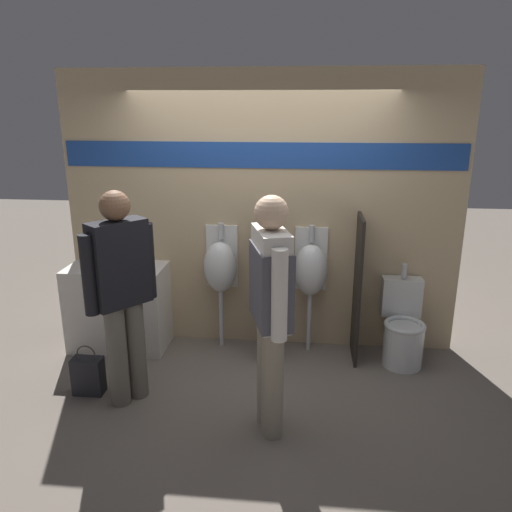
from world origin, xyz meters
TOP-DOWN VIEW (x-y plane):
  - ground_plane at (0.00, 0.00)m, footprint 16.00×16.00m
  - display_wall at (0.00, 0.60)m, footprint 3.86×0.07m
  - sink_counter at (-1.40, 0.32)m, footprint 0.96×0.51m
  - sink_basin at (-1.35, 0.37)m, footprint 0.38×0.38m
  - cell_phone at (-1.11, 0.21)m, footprint 0.07×0.14m
  - divider_near_counter at (0.06, 0.34)m, footprint 0.03×0.47m
  - divider_mid at (0.95, 0.34)m, footprint 0.03×0.47m
  - urinal_near_counter at (-0.38, 0.44)m, footprint 0.33×0.27m
  - urinal_far at (0.50, 0.44)m, footprint 0.33×0.27m
  - toilet at (1.39, 0.28)m, footprint 0.38×0.55m
  - person_in_vest at (0.21, -0.88)m, footprint 0.35×0.61m
  - person_with_lanyard at (-0.98, -0.61)m, footprint 0.44×0.50m
  - shopping_bag at (-1.36, -0.56)m, footprint 0.26×0.14m

SIDE VIEW (x-z plane):
  - ground_plane at x=0.00m, z-range 0.00..0.00m
  - shopping_bag at x=-1.36m, z-range -0.06..0.39m
  - toilet at x=1.39m, z-range -0.14..0.79m
  - sink_counter at x=-1.40m, z-range 0.00..0.85m
  - divider_near_counter at x=0.06m, z-range 0.00..1.40m
  - divider_mid at x=0.95m, z-range 0.00..1.40m
  - urinal_near_counter at x=-0.38m, z-range 0.21..1.48m
  - urinal_far at x=0.50m, z-range 0.21..1.48m
  - cell_phone at x=-1.11m, z-range 0.85..0.86m
  - sink_basin at x=-1.35m, z-range 0.78..1.05m
  - person_with_lanyard at x=-0.98m, z-range 0.09..1.86m
  - person_in_vest at x=0.21m, z-range 0.14..1.94m
  - display_wall at x=0.00m, z-range 0.01..2.71m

